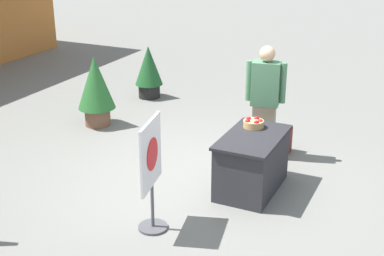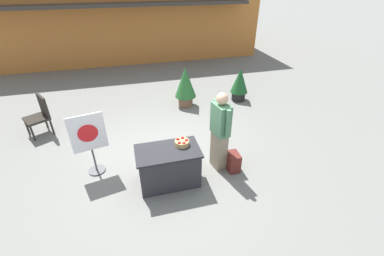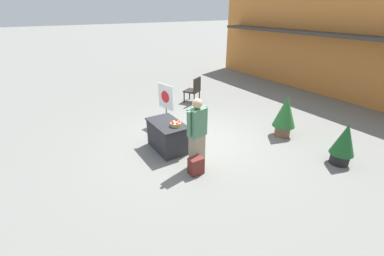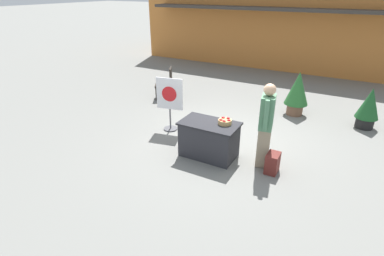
{
  "view_description": "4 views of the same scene",
  "coord_description": "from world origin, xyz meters",
  "px_view_note": "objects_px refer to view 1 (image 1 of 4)",
  "views": [
    {
      "loc": [
        -6.41,
        -2.88,
        3.49
      ],
      "look_at": [
        -0.12,
        0.12,
        0.77
      ],
      "focal_mm": 50.0,
      "sensor_mm": 36.0,
      "label": 1
    },
    {
      "loc": [
        -0.65,
        -4.75,
        3.73
      ],
      "look_at": [
        0.48,
        -0.49,
        1.05
      ],
      "focal_mm": 24.0,
      "sensor_mm": 36.0,
      "label": 2
    },
    {
      "loc": [
        5.59,
        -3.57,
        3.61
      ],
      "look_at": [
        0.45,
        -0.3,
        0.73
      ],
      "focal_mm": 24.0,
      "sensor_mm": 36.0,
      "label": 3
    },
    {
      "loc": [
        2.4,
        -6.03,
        3.42
      ],
      "look_at": [
        -0.56,
        -0.67,
        0.52
      ],
      "focal_mm": 28.0,
      "sensor_mm": 36.0,
      "label": 4
    }
  ],
  "objects_px": {
    "display_table": "(252,163)",
    "poster_board": "(151,169)",
    "person_visitor": "(265,101)",
    "backpack": "(280,140)",
    "apple_basket": "(254,123)",
    "potted_plant_near_right": "(96,87)",
    "potted_plant_far_left": "(149,70)"
  },
  "relations": [
    {
      "from": "poster_board",
      "to": "potted_plant_far_left",
      "type": "height_order",
      "value": "poster_board"
    },
    {
      "from": "person_visitor",
      "to": "potted_plant_near_right",
      "type": "xyz_separation_m",
      "value": [
        0.02,
        3.15,
        -0.19
      ]
    },
    {
      "from": "apple_basket",
      "to": "person_visitor",
      "type": "bearing_deg",
      "value": 7.71
    },
    {
      "from": "display_table",
      "to": "apple_basket",
      "type": "xyz_separation_m",
      "value": [
        0.31,
        0.1,
        0.45
      ]
    },
    {
      "from": "potted_plant_far_left",
      "to": "potted_plant_near_right",
      "type": "bearing_deg",
      "value": 178.97
    },
    {
      "from": "apple_basket",
      "to": "poster_board",
      "type": "distance_m",
      "value": 1.89
    },
    {
      "from": "display_table",
      "to": "poster_board",
      "type": "relative_size",
      "value": 0.9
    },
    {
      "from": "poster_board",
      "to": "potted_plant_near_right",
      "type": "xyz_separation_m",
      "value": [
        2.64,
        2.63,
        -0.08
      ]
    },
    {
      "from": "display_table",
      "to": "backpack",
      "type": "relative_size",
      "value": 2.98
    },
    {
      "from": "potted_plant_far_left",
      "to": "potted_plant_near_right",
      "type": "distance_m",
      "value": 1.83
    },
    {
      "from": "person_visitor",
      "to": "poster_board",
      "type": "xyz_separation_m",
      "value": [
        -2.62,
        0.51,
        -0.12
      ]
    },
    {
      "from": "display_table",
      "to": "backpack",
      "type": "height_order",
      "value": "display_table"
    },
    {
      "from": "person_visitor",
      "to": "backpack",
      "type": "relative_size",
      "value": 4.21
    },
    {
      "from": "display_table",
      "to": "apple_basket",
      "type": "distance_m",
      "value": 0.56
    },
    {
      "from": "poster_board",
      "to": "backpack",
      "type": "bearing_deg",
      "value": 64.48
    },
    {
      "from": "display_table",
      "to": "backpack",
      "type": "xyz_separation_m",
      "value": [
        1.41,
        0.02,
        -0.19
      ]
    },
    {
      "from": "potted_plant_far_left",
      "to": "potted_plant_near_right",
      "type": "xyz_separation_m",
      "value": [
        -1.83,
        0.03,
        0.12
      ]
    },
    {
      "from": "apple_basket",
      "to": "poster_board",
      "type": "relative_size",
      "value": 0.2
    },
    {
      "from": "person_visitor",
      "to": "potted_plant_near_right",
      "type": "distance_m",
      "value": 3.15
    },
    {
      "from": "display_table",
      "to": "backpack",
      "type": "distance_m",
      "value": 1.43
    },
    {
      "from": "apple_basket",
      "to": "backpack",
      "type": "bearing_deg",
      "value": -4.48
    },
    {
      "from": "backpack",
      "to": "poster_board",
      "type": "relative_size",
      "value": 0.3
    },
    {
      "from": "display_table",
      "to": "potted_plant_far_left",
      "type": "relative_size",
      "value": 1.14
    },
    {
      "from": "apple_basket",
      "to": "poster_board",
      "type": "bearing_deg",
      "value": 160.73
    },
    {
      "from": "backpack",
      "to": "potted_plant_far_left",
      "type": "bearing_deg",
      "value": 64.44
    },
    {
      "from": "apple_basket",
      "to": "poster_board",
      "type": "xyz_separation_m",
      "value": [
        -1.78,
        0.62,
        -0.06
      ]
    },
    {
      "from": "person_visitor",
      "to": "poster_board",
      "type": "distance_m",
      "value": 2.67
    },
    {
      "from": "apple_basket",
      "to": "backpack",
      "type": "relative_size",
      "value": 0.68
    },
    {
      "from": "apple_basket",
      "to": "potted_plant_near_right",
      "type": "distance_m",
      "value": 3.37
    },
    {
      "from": "poster_board",
      "to": "apple_basket",
      "type": "bearing_deg",
      "value": 59.02
    },
    {
      "from": "display_table",
      "to": "poster_board",
      "type": "height_order",
      "value": "poster_board"
    },
    {
      "from": "apple_basket",
      "to": "potted_plant_far_left",
      "type": "xyz_separation_m",
      "value": [
        2.69,
        3.23,
        -0.26
      ]
    }
  ]
}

